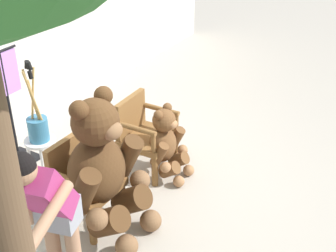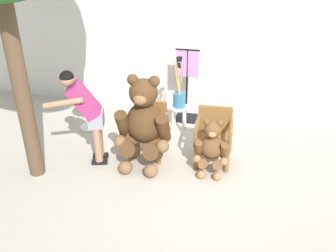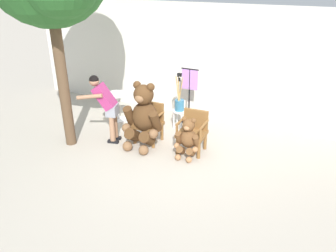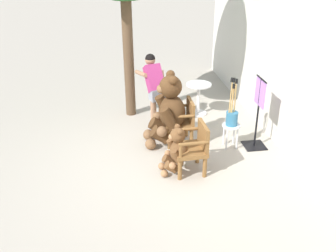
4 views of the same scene
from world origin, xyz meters
TOP-DOWN VIEW (x-y plane):
  - ground_plane at (0.00, 0.00)m, footprint 60.00×60.00m
  - wooden_chair_left at (-0.52, 0.53)m, footprint 0.56×0.52m
  - wooden_chair_right at (0.51, 0.53)m, footprint 0.58×0.54m
  - teddy_bear_large at (-0.52, 0.27)m, footprint 0.85×0.79m
  - teddy_bear_small at (0.52, 0.24)m, footprint 0.51×0.49m
  - person_visitor at (-1.34, 0.12)m, footprint 0.77×0.62m
  - white_stool at (-0.19, 1.41)m, footprint 0.34×0.34m
  - brush_bucket at (-0.19, 1.41)m, footprint 0.22×0.22m
  - clothing_display_stand at (-0.13, 1.88)m, footprint 0.44×0.40m

SIDE VIEW (x-z plane):
  - ground_plane at x=0.00m, z-range 0.00..0.00m
  - white_stool at x=-0.19m, z-range 0.13..0.59m
  - teddy_bear_small at x=0.52m, z-range -0.01..0.84m
  - wooden_chair_left at x=-0.52m, z-range 0.03..0.89m
  - wooden_chair_right at x=0.51m, z-range 0.03..0.89m
  - brush_bucket at x=-0.19m, z-range 0.19..1.11m
  - teddy_bear_large at x=-0.52m, z-range -0.02..1.40m
  - clothing_display_stand at x=-0.13m, z-range 0.04..1.40m
  - person_visitor at x=-1.34m, z-range 0.15..1.65m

